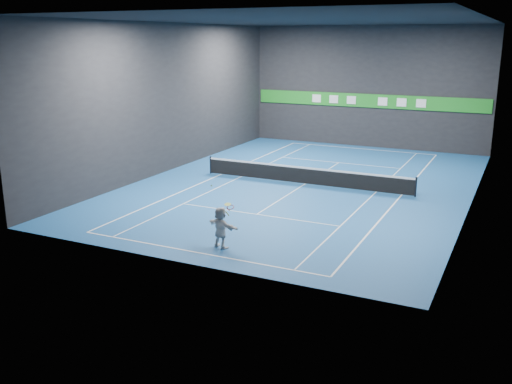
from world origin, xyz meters
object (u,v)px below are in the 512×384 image
at_px(tennis_ball, 211,186).
at_px(tennis_net, 305,175).
at_px(player, 221,227).
at_px(tennis_racket, 230,208).

distance_m(tennis_ball, tennis_net, 11.21).
height_order(player, tennis_racket, tennis_racket).
height_order(tennis_net, tennis_racket, tennis_racket).
bearing_deg(tennis_racket, tennis_net, 95.16).
relative_size(player, tennis_racket, 3.12).
xyz_separation_m(player, tennis_net, (-0.60, 10.99, -0.30)).
bearing_deg(tennis_ball, player, 7.28).
xyz_separation_m(player, tennis_racket, (0.39, 0.05, 0.85)).
bearing_deg(tennis_ball, tennis_net, 91.26).
xyz_separation_m(tennis_ball, tennis_racket, (0.74, 0.09, -0.83)).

